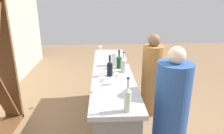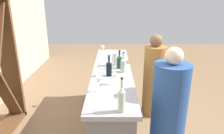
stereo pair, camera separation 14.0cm
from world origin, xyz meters
TOP-DOWN VIEW (x-y plane):
  - ground_plane at (0.00, 0.00)m, footprint 12.00×12.00m
  - bar_counter at (0.00, 0.00)m, footprint 2.45×0.55m
  - wine_bottle_leftmost_clear_pale at (-1.13, -0.09)m, footprint 0.07×0.07m
  - wine_bottle_second_left_near_black at (-0.21, 0.04)m, footprint 0.08×0.08m
  - wine_bottle_center_clear_pale at (-0.07, -0.16)m, footprint 0.08×0.08m
  - wine_bottle_second_right_olive_green at (0.10, -0.11)m, footprint 0.08×0.08m
  - wine_glass_near_left at (-0.49, -0.03)m, footprint 0.06×0.06m
  - wine_glass_near_center at (-0.69, 0.14)m, footprint 0.08×0.08m
  - wine_glass_near_right at (0.85, 0.17)m, footprint 0.07×0.07m
  - water_pitcher at (0.23, -0.04)m, footprint 0.09×0.09m
  - person_left_guest at (-0.73, -0.66)m, footprint 0.42×0.42m
  - person_center_guest at (0.45, -0.70)m, footprint 0.43×0.43m

SIDE VIEW (x-z plane):
  - ground_plane at x=0.00m, z-range 0.00..0.00m
  - bar_counter at x=0.00m, z-range 0.00..0.97m
  - person_center_guest at x=0.45m, z-range -0.06..1.35m
  - person_left_guest at x=-0.73m, z-range -0.07..1.41m
  - wine_glass_near_left at x=-0.49m, z-range 0.99..1.12m
  - water_pitcher at x=0.23m, z-range 0.96..1.16m
  - wine_bottle_second_right_olive_green at x=0.10m, z-range 0.93..1.20m
  - wine_bottle_second_left_near_black at x=-0.21m, z-range 0.93..1.21m
  - wine_bottle_center_clear_pale at x=-0.07m, z-range 0.93..1.22m
  - wine_glass_near_right at x=0.85m, z-range 1.00..1.16m
  - wine_glass_near_center at x=-0.69m, z-range 1.00..1.17m
  - wine_bottle_leftmost_clear_pale at x=-1.13m, z-range 0.92..1.26m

